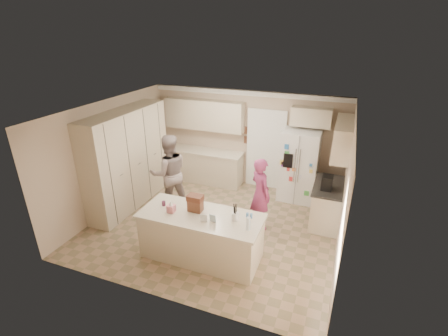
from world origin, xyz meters
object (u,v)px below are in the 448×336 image
at_px(tissue_box, 171,208).
at_px(teen_boy, 169,173).
at_px(island_base, 201,237).
at_px(refrigerator, 299,166).
at_px(utensil_crock, 235,217).
at_px(coffee_maker, 327,182).
at_px(dollhouse_body, 195,205).
at_px(teen_girl, 260,194).

relative_size(tissue_box, teen_boy, 0.08).
height_order(island_base, teen_boy, teen_boy).
height_order(refrigerator, utensil_crock, refrigerator).
bearing_deg(coffee_maker, teen_boy, -171.97).
height_order(island_base, dollhouse_body, dollhouse_body).
height_order(tissue_box, teen_boy, teen_boy).
bearing_deg(island_base, teen_girl, 61.62).
height_order(coffee_maker, teen_girl, teen_girl).
xyz_separation_m(coffee_maker, dollhouse_body, (-2.20, -1.80, -0.03)).
bearing_deg(refrigerator, coffee_maker, -54.91).
relative_size(refrigerator, teen_boy, 0.97).
relative_size(coffee_maker, tissue_box, 2.14).
bearing_deg(dollhouse_body, island_base, -33.69).
height_order(refrigerator, dollhouse_body, refrigerator).
bearing_deg(island_base, refrigerator, 66.37).
bearing_deg(teen_boy, refrigerator, 169.19).
bearing_deg(teen_boy, coffee_maker, 147.51).
distance_m(island_base, teen_boy, 2.08).
relative_size(tissue_box, dollhouse_body, 0.54).
relative_size(dollhouse_body, teen_boy, 0.14).
bearing_deg(dollhouse_body, utensil_crock, -3.58).
height_order(tissue_box, dollhouse_body, dollhouse_body).
distance_m(island_base, dollhouse_body, 0.62).
xyz_separation_m(utensil_crock, tissue_box, (-1.20, -0.15, -0.00)).
bearing_deg(tissue_box, teen_boy, 121.11).
relative_size(island_base, utensil_crock, 14.67).
bearing_deg(refrigerator, dollhouse_body, -116.27).
bearing_deg(teen_boy, dollhouse_body, 94.55).
bearing_deg(teen_girl, island_base, 104.18).
bearing_deg(refrigerator, tissue_box, -120.53).
xyz_separation_m(coffee_maker, tissue_box, (-2.60, -2.00, -0.07)).
distance_m(island_base, utensil_crock, 0.86).
xyz_separation_m(refrigerator, island_base, (-1.30, -2.98, -0.46)).
distance_m(dollhouse_body, teen_girl, 1.59).
distance_m(refrigerator, coffee_maker, 1.32).
height_order(island_base, teen_girl, teen_girl).
bearing_deg(dollhouse_body, tissue_box, -153.43).
distance_m(coffee_maker, dollhouse_body, 2.84).
height_order(refrigerator, coffee_maker, refrigerator).
bearing_deg(teen_girl, refrigerator, -66.62).
distance_m(utensil_crock, tissue_box, 1.21).
bearing_deg(tissue_box, teen_girl, 48.88).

